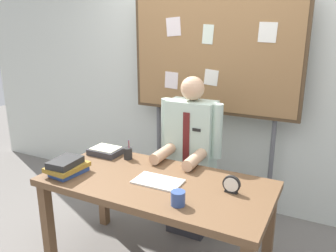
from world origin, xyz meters
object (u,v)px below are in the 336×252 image
(open_notebook, at_px, (158,181))
(desk_clock, at_px, (231,185))
(bulletin_board, at_px, (213,58))
(coffee_mug, at_px, (178,198))
(desk, at_px, (156,192))
(paper_tray, at_px, (106,151))
(book_stack, at_px, (67,167))
(person, at_px, (191,163))
(pen_holder, at_px, (128,153))

(open_notebook, height_order, desk_clock, desk_clock)
(bulletin_board, bearing_deg, desk_clock, -62.86)
(desk_clock, distance_m, coffee_mug, 0.39)
(desk, bearing_deg, bulletin_board, 90.01)
(desk_clock, height_order, coffee_mug, desk_clock)
(desk, height_order, paper_tray, paper_tray)
(coffee_mug, bearing_deg, paper_tray, 151.82)
(paper_tray, bearing_deg, desk_clock, -9.16)
(desk_clock, xyz_separation_m, coffee_mug, (-0.24, -0.30, -0.01))
(desk_clock, xyz_separation_m, paper_tray, (-1.15, 0.19, -0.03))
(bulletin_board, relative_size, book_stack, 7.12)
(desk, bearing_deg, paper_tray, 158.04)
(person, xyz_separation_m, coffee_mug, (0.29, -0.85, 0.14))
(desk, distance_m, desk_clock, 0.55)
(open_notebook, distance_m, pen_holder, 0.51)
(person, bearing_deg, desk_clock, -46.27)
(bulletin_board, relative_size, open_notebook, 6.21)
(desk, distance_m, open_notebook, 0.10)
(person, distance_m, book_stack, 1.05)
(desk, relative_size, coffee_mug, 17.95)
(book_stack, bearing_deg, desk_clock, 13.19)
(pen_holder, xyz_separation_m, paper_tray, (-0.23, 0.00, -0.02))
(book_stack, bearing_deg, pen_holder, 62.97)
(open_notebook, relative_size, paper_tray, 1.29)
(bulletin_board, xyz_separation_m, open_notebook, (0.03, -1.11, -0.76))
(desk_clock, bearing_deg, paper_tray, 170.84)
(desk_clock, relative_size, coffee_mug, 1.31)
(book_stack, relative_size, paper_tray, 1.12)
(pen_holder, bearing_deg, paper_tray, 178.86)
(desk, bearing_deg, desk_clock, 7.28)
(desk_clock, relative_size, pen_holder, 0.73)
(person, relative_size, desk_clock, 11.95)
(coffee_mug, distance_m, paper_tray, 1.04)
(bulletin_board, distance_m, pen_holder, 1.18)
(book_stack, height_order, paper_tray, book_stack)
(person, distance_m, desk_clock, 0.77)
(person, bearing_deg, paper_tray, -149.90)
(person, bearing_deg, desk, -90.00)
(open_notebook, bearing_deg, book_stack, -164.41)
(person, height_order, open_notebook, person)
(desk, xyz_separation_m, coffee_mug, (0.29, -0.24, 0.14))
(bulletin_board, height_order, open_notebook, bulletin_board)
(bulletin_board, height_order, desk_clock, bulletin_board)
(desk, distance_m, coffee_mug, 0.40)
(person, xyz_separation_m, bulletin_board, (-0.00, 0.48, 0.86))
(book_stack, xyz_separation_m, desk_clock, (1.15, 0.27, -0.00))
(open_notebook, height_order, pen_holder, pen_holder)
(desk, height_order, coffee_mug, coffee_mug)
(open_notebook, height_order, paper_tray, paper_tray)
(book_stack, bearing_deg, open_notebook, 15.59)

